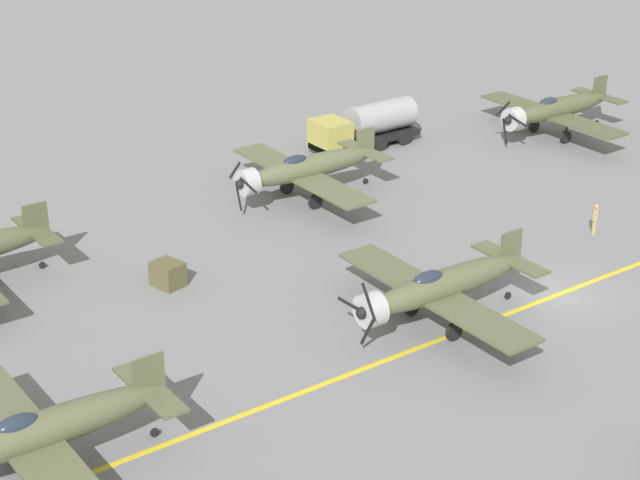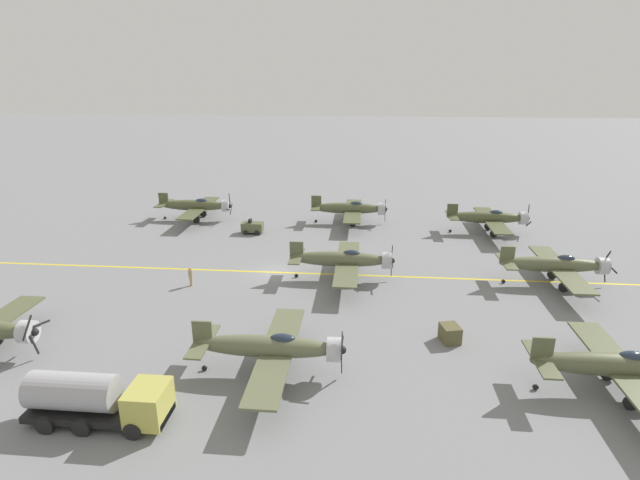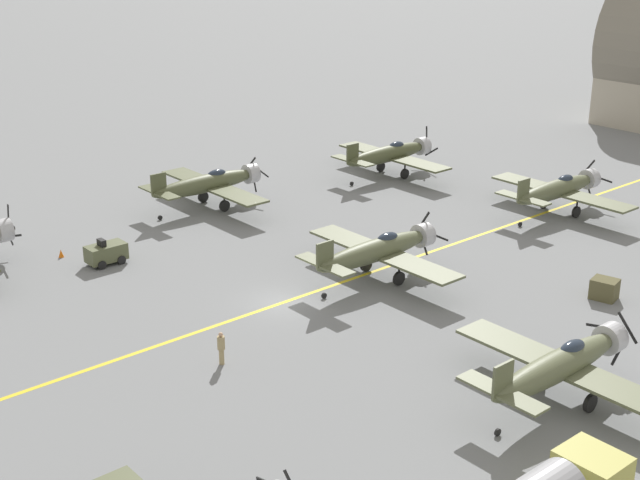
{
  "view_description": "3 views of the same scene",
  "coord_description": "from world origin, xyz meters",
  "px_view_note": "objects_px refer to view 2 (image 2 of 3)",
  "views": [
    {
      "loc": [
        -31.54,
        36.88,
        24.23
      ],
      "look_at": [
        5.42,
        10.47,
        3.78
      ],
      "focal_mm": 60.0,
      "sensor_mm": 36.0,
      "label": 1
    },
    {
      "loc": [
        45.42,
        8.54,
        18.61
      ],
      "look_at": [
        -0.89,
        4.3,
        3.23
      ],
      "focal_mm": 28.0,
      "sensor_mm": 36.0,
      "label": 2
    },
    {
      "loc": [
        38.54,
        -30.1,
        22.21
      ],
      "look_at": [
        -2.76,
        5.18,
        1.96
      ],
      "focal_mm": 50.0,
      "sensor_mm": 36.0,
      "label": 3
    }
  ],
  "objects_px": {
    "airplane_mid_right": "(271,347)",
    "airplane_mid_center": "(344,260)",
    "airplane_far_center": "(556,265)",
    "ground_crew_walking": "(191,276)",
    "airplane_mid_left": "(350,209)",
    "supply_crate_by_tanker": "(450,333)",
    "fuel_tanker": "(98,399)",
    "airplane_near_left": "(197,205)",
    "traffic_cone": "(244,224)",
    "airplane_far_right": "(618,365)",
    "tow_tractor": "(252,227)",
    "airplane_far_left": "(489,218)"
  },
  "relations": [
    {
      "from": "airplane_far_left",
      "to": "supply_crate_by_tanker",
      "type": "relative_size",
      "value": 7.94
    },
    {
      "from": "ground_crew_walking",
      "to": "supply_crate_by_tanker",
      "type": "distance_m",
      "value": 23.82
    },
    {
      "from": "airplane_far_center",
      "to": "fuel_tanker",
      "type": "height_order",
      "value": "airplane_far_center"
    },
    {
      "from": "airplane_far_center",
      "to": "airplane_near_left",
      "type": "height_order",
      "value": "airplane_near_left"
    },
    {
      "from": "airplane_mid_left",
      "to": "airplane_far_right",
      "type": "distance_m",
      "value": 39.71
    },
    {
      "from": "airplane_far_right",
      "to": "airplane_far_center",
      "type": "bearing_deg",
      "value": 177.83
    },
    {
      "from": "tow_tractor",
      "to": "ground_crew_walking",
      "type": "relative_size",
      "value": 1.43
    },
    {
      "from": "airplane_near_left",
      "to": "airplane_far_left",
      "type": "relative_size",
      "value": 1.0
    },
    {
      "from": "airplane_mid_center",
      "to": "tow_tractor",
      "type": "relative_size",
      "value": 4.62
    },
    {
      "from": "airplane_far_right",
      "to": "airplane_mid_center",
      "type": "height_order",
      "value": "same"
    },
    {
      "from": "airplane_near_left",
      "to": "supply_crate_by_tanker",
      "type": "bearing_deg",
      "value": 61.38
    },
    {
      "from": "airplane_mid_right",
      "to": "traffic_cone",
      "type": "height_order",
      "value": "airplane_mid_right"
    },
    {
      "from": "airplane_mid_center",
      "to": "airplane_near_left",
      "type": "bearing_deg",
      "value": -124.39
    },
    {
      "from": "airplane_mid_right",
      "to": "airplane_mid_center",
      "type": "height_order",
      "value": "same"
    },
    {
      "from": "airplane_near_left",
      "to": "traffic_cone",
      "type": "height_order",
      "value": "airplane_near_left"
    },
    {
      "from": "fuel_tanker",
      "to": "airplane_mid_left",
      "type": "bearing_deg",
      "value": 162.86
    },
    {
      "from": "airplane_mid_center",
      "to": "supply_crate_by_tanker",
      "type": "height_order",
      "value": "airplane_mid_center"
    },
    {
      "from": "airplane_near_left",
      "to": "supply_crate_by_tanker",
      "type": "distance_m",
      "value": 41.65
    },
    {
      "from": "airplane_far_right",
      "to": "airplane_far_left",
      "type": "xyz_separation_m",
      "value": [
        -32.89,
        -0.18,
        0.0
      ]
    },
    {
      "from": "airplane_far_left",
      "to": "fuel_tanker",
      "type": "height_order",
      "value": "airplane_far_left"
    },
    {
      "from": "supply_crate_by_tanker",
      "to": "ground_crew_walking",
      "type": "bearing_deg",
      "value": -110.12
    },
    {
      "from": "airplane_mid_left",
      "to": "airplane_mid_right",
      "type": "xyz_separation_m",
      "value": [
        35.57,
        -3.89,
        0.0
      ]
    },
    {
      "from": "airplane_far_center",
      "to": "airplane_far_left",
      "type": "height_order",
      "value": "airplane_far_left"
    },
    {
      "from": "airplane_mid_center",
      "to": "airplane_far_left",
      "type": "xyz_separation_m",
      "value": [
        -16.25,
        17.12,
        0.0
      ]
    },
    {
      "from": "airplane_near_left",
      "to": "tow_tractor",
      "type": "height_order",
      "value": "airplane_near_left"
    },
    {
      "from": "tow_tractor",
      "to": "ground_crew_walking",
      "type": "height_order",
      "value": "ground_crew_walking"
    },
    {
      "from": "airplane_mid_left",
      "to": "traffic_cone",
      "type": "bearing_deg",
      "value": -93.42
    },
    {
      "from": "airplane_far_center",
      "to": "airplane_mid_left",
      "type": "relative_size",
      "value": 1.0
    },
    {
      "from": "airplane_mid_left",
      "to": "fuel_tanker",
      "type": "relative_size",
      "value": 1.5
    },
    {
      "from": "airplane_mid_center",
      "to": "airplane_mid_left",
      "type": "bearing_deg",
      "value": -171.99
    },
    {
      "from": "airplane_far_center",
      "to": "airplane_near_left",
      "type": "bearing_deg",
      "value": -116.63
    },
    {
      "from": "airplane_near_left",
      "to": "airplane_mid_right",
      "type": "relative_size",
      "value": 1.0
    },
    {
      "from": "airplane_far_center",
      "to": "ground_crew_walking",
      "type": "distance_m",
      "value": 33.81
    },
    {
      "from": "airplane_mid_center",
      "to": "fuel_tanker",
      "type": "bearing_deg",
      "value": -21.91
    },
    {
      "from": "airplane_mid_left",
      "to": "airplane_mid_center",
      "type": "relative_size",
      "value": 1.0
    },
    {
      "from": "airplane_near_left",
      "to": "tow_tractor",
      "type": "xyz_separation_m",
      "value": [
        5.2,
        8.73,
        -1.22
      ]
    },
    {
      "from": "airplane_mid_right",
      "to": "tow_tractor",
      "type": "xyz_separation_m",
      "value": [
        -30.11,
        -8.02,
        -1.22
      ]
    },
    {
      "from": "airplane_far_left",
      "to": "fuel_tanker",
      "type": "bearing_deg",
      "value": -38.84
    },
    {
      "from": "airplane_far_left",
      "to": "tow_tractor",
      "type": "height_order",
      "value": "airplane_far_left"
    },
    {
      "from": "airplane_mid_right",
      "to": "supply_crate_by_tanker",
      "type": "relative_size",
      "value": 7.94
    },
    {
      "from": "fuel_tanker",
      "to": "tow_tractor",
      "type": "height_order",
      "value": "fuel_tanker"
    },
    {
      "from": "ground_crew_walking",
      "to": "supply_crate_by_tanker",
      "type": "xyz_separation_m",
      "value": [
        8.19,
        22.36,
        -0.36
      ]
    },
    {
      "from": "airplane_near_left",
      "to": "airplane_far_left",
      "type": "xyz_separation_m",
      "value": [
        2.61,
        37.76,
        0.0
      ]
    },
    {
      "from": "airplane_far_left",
      "to": "fuel_tanker",
      "type": "distance_m",
      "value": 48.48
    },
    {
      "from": "airplane_far_right",
      "to": "traffic_cone",
      "type": "height_order",
      "value": "airplane_far_right"
    },
    {
      "from": "airplane_far_center",
      "to": "airplane_mid_center",
      "type": "height_order",
      "value": "same"
    },
    {
      "from": "airplane_mid_left",
      "to": "ground_crew_walking",
      "type": "bearing_deg",
      "value": -45.72
    },
    {
      "from": "airplane_far_center",
      "to": "tow_tractor",
      "type": "relative_size",
      "value": 4.62
    },
    {
      "from": "airplane_far_center",
      "to": "airplane_far_left",
      "type": "relative_size",
      "value": 1.0
    },
    {
      "from": "ground_crew_walking",
      "to": "airplane_mid_left",
      "type": "bearing_deg",
      "value": 147.42
    }
  ]
}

